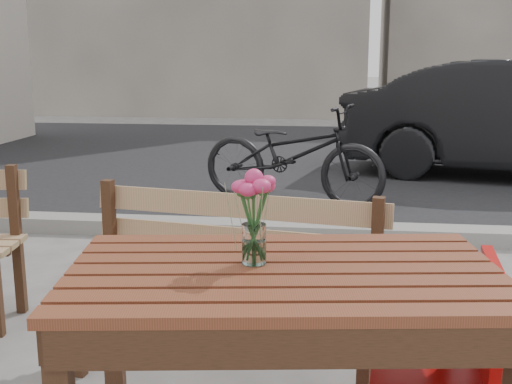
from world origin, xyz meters
The scene contains 6 objects.
street centered at (0.00, 5.06, 0.03)m, with size 30.00×8.12×0.12m.
main_table centered at (0.15, -0.04, 0.66)m, with size 1.37×0.92×0.79m.
main_bench centered at (-0.15, 0.81, 0.52)m, with size 1.43×0.64×0.86m.
red_chair centered at (0.70, 0.15, 0.45)m, with size 0.42×0.42×0.78m.
main_vase centered at (0.06, -0.01, 0.97)m, with size 0.16×0.16×0.29m.
bicycle centered at (-0.10, 4.20, 0.48)m, with size 0.64×1.83×0.96m, color black.
Camera 1 is at (0.28, -1.85, 1.41)m, focal length 45.00 mm.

